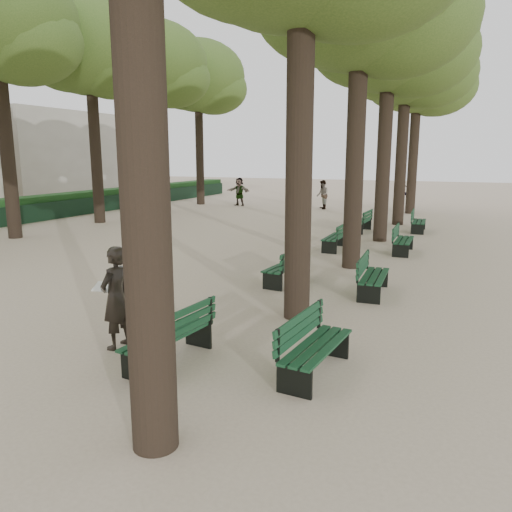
% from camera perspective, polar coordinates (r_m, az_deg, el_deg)
% --- Properties ---
extents(ground, '(120.00, 120.00, 0.00)m').
position_cam_1_polar(ground, '(8.42, -12.12, -11.50)').
color(ground, '#C7B296').
rests_on(ground, ground).
extents(tree_central_3, '(6.00, 6.00, 9.95)m').
position_cam_1_polar(tree_central_3, '(20.01, 15.09, 23.82)').
color(tree_central_3, '#33261C').
rests_on(tree_central_3, ground).
extents(tree_central_4, '(6.00, 6.00, 9.95)m').
position_cam_1_polar(tree_central_4, '(24.86, 16.89, 21.22)').
color(tree_central_4, '#33261C').
rests_on(tree_central_4, ground).
extents(tree_central_5, '(6.00, 6.00, 9.95)m').
position_cam_1_polar(tree_central_5, '(29.77, 18.07, 19.46)').
color(tree_central_5, '#33261C').
rests_on(tree_central_5, ground).
extents(tree_far_3, '(6.00, 6.00, 10.45)m').
position_cam_1_polar(tree_far_3, '(25.89, -18.54, 21.83)').
color(tree_far_3, '#33261C').
rests_on(tree_far_3, ground).
extents(tree_far_4, '(6.00, 6.00, 10.45)m').
position_cam_1_polar(tree_far_4, '(29.80, -11.74, 20.72)').
color(tree_far_4, '#33261C').
rests_on(tree_far_4, ground).
extents(tree_far_5, '(6.00, 6.00, 10.45)m').
position_cam_1_polar(tree_far_5, '(34.00, -6.64, 19.70)').
color(tree_far_5, '#33261C').
rests_on(tree_far_5, ground).
extents(bench_left_0, '(0.76, 1.85, 0.92)m').
position_cam_1_polar(bench_left_0, '(8.16, -9.88, -10.11)').
color(bench_left_0, black).
rests_on(bench_left_0, ground).
extents(bench_left_1, '(0.73, 1.84, 0.92)m').
position_cam_1_polar(bench_left_1, '(12.86, 3.44, -1.92)').
color(bench_left_1, black).
rests_on(bench_left_1, ground).
extents(bench_left_2, '(0.58, 1.80, 0.92)m').
position_cam_1_polar(bench_left_2, '(17.58, 9.00, 1.59)').
color(bench_left_2, black).
rests_on(bench_left_2, ground).
extents(bench_left_3, '(0.62, 1.82, 0.92)m').
position_cam_1_polar(bench_left_3, '(21.91, 11.92, 3.43)').
color(bench_left_3, black).
rests_on(bench_left_3, ground).
extents(bench_right_0, '(0.73, 1.84, 0.92)m').
position_cam_1_polar(bench_right_0, '(7.69, 6.84, -11.41)').
color(bench_right_0, black).
rests_on(bench_right_0, ground).
extents(bench_right_1, '(0.66, 1.83, 0.92)m').
position_cam_1_polar(bench_right_1, '(12.12, 13.27, -3.05)').
color(bench_right_1, black).
rests_on(bench_right_1, ground).
extents(bench_right_2, '(0.61, 1.81, 0.92)m').
position_cam_1_polar(bench_right_2, '(17.46, 16.47, 1.19)').
color(bench_right_2, black).
rests_on(bench_right_2, ground).
extents(bench_right_3, '(0.65, 1.83, 0.92)m').
position_cam_1_polar(bench_right_3, '(22.55, 18.08, 3.33)').
color(bench_right_3, black).
rests_on(bench_right_3, ground).
extents(man_with_map, '(0.63, 0.72, 1.77)m').
position_cam_1_polar(man_with_map, '(8.77, -15.73, -4.61)').
color(man_with_map, black).
rests_on(man_with_map, ground).
extents(pedestrian_b, '(0.98, 0.95, 1.62)m').
position_cam_1_polar(pedestrian_b, '(31.47, 16.24, 6.59)').
color(pedestrian_b, '#262628').
rests_on(pedestrian_b, ground).
extents(pedestrian_e, '(1.72, 0.58, 1.82)m').
position_cam_1_polar(pedestrian_e, '(32.64, -1.92, 7.37)').
color(pedestrian_e, '#262628').
rests_on(pedestrian_e, ground).
extents(pedestrian_a, '(0.69, 0.92, 1.76)m').
position_cam_1_polar(pedestrian_a, '(30.66, 7.60, 6.96)').
color(pedestrian_a, '#262628').
rests_on(pedestrian_a, ground).
extents(fence, '(0.08, 42.00, 0.90)m').
position_cam_1_polar(fence, '(26.26, -25.29, 4.27)').
color(fence, black).
rests_on(fence, ground).
extents(hedge, '(1.20, 42.00, 1.20)m').
position_cam_1_polar(hedge, '(26.77, -26.32, 4.62)').
color(hedge, '#174318').
rests_on(hedge, ground).
extents(building_far, '(12.00, 16.00, 7.00)m').
position_cam_1_polar(building_far, '(52.23, -23.25, 10.86)').
color(building_far, '#B7B2A3').
rests_on(building_far, ground).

